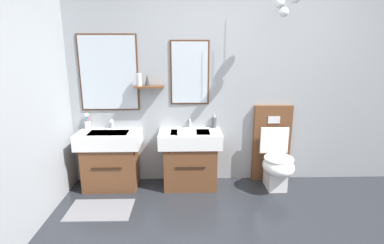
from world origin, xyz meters
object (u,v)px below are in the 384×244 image
toilet (275,157)px  toothbrush_cup (88,124)px  vanity_sink_right (190,157)px  vanity_sink_left (111,158)px  soap_dispenser (214,122)px  folded_hand_towel (187,133)px

toilet → toothbrush_cup: 2.38m
vanity_sink_right → toilet: 1.06m
vanity_sink_left → soap_dispenser: (1.29, 0.16, 0.41)m
toothbrush_cup → vanity_sink_left: bearing=-26.5°
toilet → folded_hand_towel: (-1.10, -0.12, 0.36)m
vanity_sink_right → toothbrush_cup: 1.35m
vanity_sink_left → vanity_sink_right: 0.98m
folded_hand_towel → soap_dispenser: bearing=39.4°
toothbrush_cup → folded_hand_towel: size_ratio=0.91×
toothbrush_cup → vanity_sink_right: bearing=-6.6°
vanity_sink_left → soap_dispenser: 1.36m
folded_hand_towel → vanity_sink_left: bearing=172.3°
soap_dispenser → folded_hand_towel: size_ratio=0.77×
folded_hand_towel → vanity_sink_right: bearing=72.6°
soap_dispenser → folded_hand_towel: bearing=-140.6°
toothbrush_cup → soap_dispenser: (1.59, 0.01, 0.01)m
toilet → toothbrush_cup: bearing=176.1°
toothbrush_cup → soap_dispenser: size_ratio=1.18×
vanity_sink_right → toilet: bearing=-0.6°
vanity_sink_right → vanity_sink_left: bearing=180.0°
vanity_sink_left → vanity_sink_right: (0.98, 0.00, 0.00)m
toothbrush_cup → soap_dispenser: 1.59m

